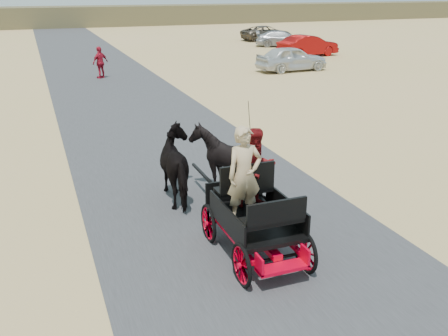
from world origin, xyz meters
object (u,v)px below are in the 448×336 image
object	(u,v)px
car_a	(292,58)
car_c	(282,39)
horse_right	(225,160)
car_d	(267,33)
horse_left	(181,166)
pedestrian	(100,62)
car_b	(308,46)
carriage	(254,237)

from	to	relation	value
car_a	car_c	bearing A→B (deg)	-28.31
horse_right	car_d	xyz separation A→B (m)	(16.71, 32.61, -0.18)
car_a	horse_left	bearing A→B (deg)	140.62
horse_left	car_a	bearing A→B (deg)	-125.69
pedestrian	car_a	distance (m)	11.11
car_d	car_a	bearing A→B (deg)	158.33
car_b	car_c	distance (m)	6.33
horse_right	carriage	bearing A→B (deg)	79.61
car_a	car_b	size ratio (longest dim) A/B	0.94
horse_right	car_a	distance (m)	19.19
car_a	car_b	world-z (taller)	car_b
horse_left	car_c	distance (m)	32.43
car_c	carriage	bearing A→B (deg)	175.80
pedestrian	car_a	xyz separation A→B (m)	(11.01, -1.49, -0.13)
carriage	car_d	distance (m)	39.58
car_c	horse_left	bearing A→B (deg)	172.45
carriage	horse_right	world-z (taller)	horse_right
horse_left	pedestrian	bearing A→B (deg)	-91.79
car_b	car_c	xyz separation A→B (m)	(1.11, 6.23, -0.12)
car_b	car_d	size ratio (longest dim) A/B	0.96
pedestrian	car_b	distance (m)	15.70
horse_left	car_b	size ratio (longest dim) A/B	0.44
horse_right	car_a	xyz separation A→B (m)	(10.46, 16.09, -0.11)
carriage	horse_right	size ratio (longest dim) A/B	1.41
carriage	car_c	distance (m)	34.77
horse_right	car_d	world-z (taller)	horse_right
pedestrian	car_d	world-z (taller)	pedestrian
carriage	car_b	world-z (taller)	car_b
carriage	car_c	bearing A→B (deg)	62.00
carriage	car_c	xyz separation A→B (m)	(16.32, 30.70, 0.28)
carriage	car_c	world-z (taller)	car_c
horse_right	car_c	world-z (taller)	horse_right
carriage	car_b	distance (m)	28.81
horse_right	car_a	world-z (taller)	horse_right
car_a	car_d	bearing A→B (deg)	-24.42
car_d	car_c	bearing A→B (deg)	168.28
horse_left	car_c	bearing A→B (deg)	-121.35
pedestrian	car_d	size ratio (longest dim) A/B	0.36
horse_left	car_c	xyz separation A→B (m)	(16.87, 27.70, -0.21)
carriage	pedestrian	bearing A→B (deg)	90.00
car_a	carriage	bearing A→B (deg)	146.34
horse_right	car_d	size ratio (longest dim) A/B	0.36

